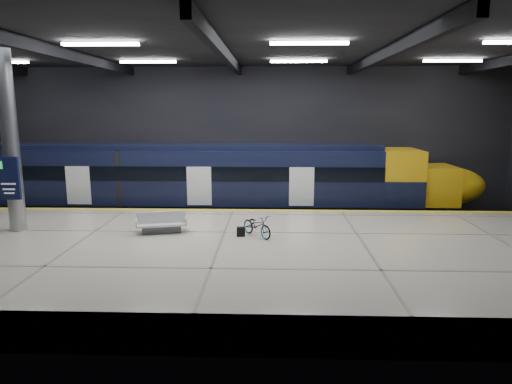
{
  "coord_description": "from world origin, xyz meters",
  "views": [
    {
      "loc": [
        1.77,
        -17.78,
        5.77
      ],
      "look_at": [
        1.12,
        1.5,
        2.2
      ],
      "focal_mm": 32.0,
      "sensor_mm": 36.0,
      "label": 1
    }
  ],
  "objects": [
    {
      "name": "bicycle",
      "position": [
        1.26,
        -1.56,
        1.52
      ],
      "size": [
        1.44,
        1.57,
        0.83
      ],
      "primitive_type": "imported",
      "rotation": [
        0.0,
        0.0,
        0.69
      ],
      "color": "#99999E",
      "rests_on": "platform"
    },
    {
      "name": "room_shell",
      "position": [
        -0.0,
        0.0,
        5.72
      ],
      "size": [
        30.1,
        16.1,
        8.05
      ],
      "color": "black",
      "rests_on": "ground"
    },
    {
      "name": "rails",
      "position": [
        0.0,
        5.5,
        0.08
      ],
      "size": [
        30.0,
        1.52,
        0.16
      ],
      "color": "gray",
      "rests_on": "ground"
    },
    {
      "name": "ground",
      "position": [
        0.0,
        0.0,
        0.0
      ],
      "size": [
        30.0,
        30.0,
        0.0
      ],
      "primitive_type": "plane",
      "color": "black",
      "rests_on": "ground"
    },
    {
      "name": "bench",
      "position": [
        -2.37,
        -1.17,
        1.39
      ],
      "size": [
        1.99,
        1.17,
        0.82
      ],
      "rotation": [
        0.0,
        0.0,
        0.23
      ],
      "color": "#595B60",
      "rests_on": "platform"
    },
    {
      "name": "info_column",
      "position": [
        -8.0,
        -1.03,
        4.46
      ],
      "size": [
        0.9,
        0.78,
        6.9
      ],
      "color": "#9EA0A5",
      "rests_on": "platform"
    },
    {
      "name": "pannier_bag",
      "position": [
        0.66,
        -1.56,
        1.28
      ],
      "size": [
        0.32,
        0.22,
        0.35
      ],
      "primitive_type": "cube",
      "rotation": [
        0.0,
        0.0,
        0.15
      ],
      "color": "black",
      "rests_on": "platform"
    },
    {
      "name": "train",
      "position": [
        -2.96,
        5.5,
        2.06
      ],
      "size": [
        29.4,
        2.84,
        3.79
      ],
      "color": "black",
      "rests_on": "ground"
    },
    {
      "name": "platform",
      "position": [
        0.0,
        -2.5,
        0.55
      ],
      "size": [
        30.0,
        11.0,
        1.1
      ],
      "primitive_type": "cube",
      "color": "beige",
      "rests_on": "ground"
    },
    {
      "name": "safety_strip",
      "position": [
        0.0,
        2.75,
        1.11
      ],
      "size": [
        30.0,
        0.4,
        0.01
      ],
      "primitive_type": "cube",
      "color": "yellow",
      "rests_on": "platform"
    }
  ]
}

